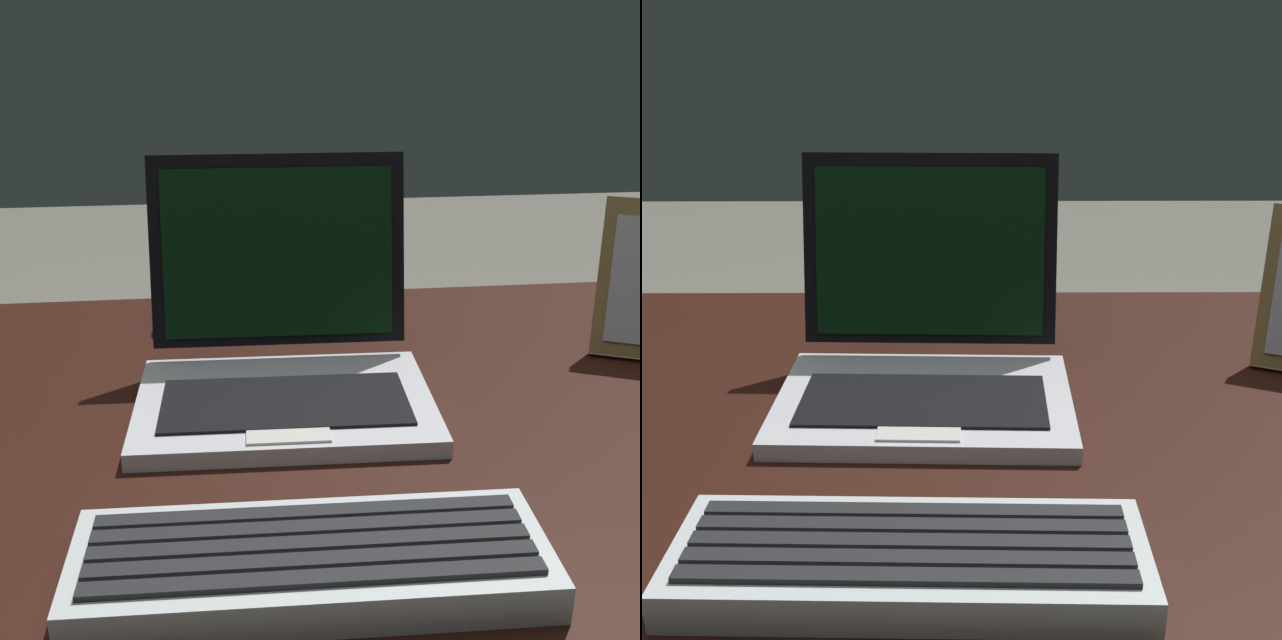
# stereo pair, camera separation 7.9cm
# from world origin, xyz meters

# --- Properties ---
(desk) EXTENTS (1.41, 0.69, 0.72)m
(desk) POSITION_xyz_m (0.00, 0.00, 0.63)
(desk) COLOR black
(desk) RESTS_ON ground
(laptop_front) EXTENTS (0.29, 0.25, 0.22)m
(laptop_front) POSITION_xyz_m (-0.04, 0.04, 0.76)
(laptop_front) COLOR #B8B8BF
(laptop_front) RESTS_ON desk
(external_keyboard) EXTENTS (0.32, 0.12, 0.03)m
(external_keyboard) POSITION_xyz_m (-0.04, -0.25, 0.73)
(external_keyboard) COLOR #B3BABD
(external_keyboard) RESTS_ON desk
(coffee_mug) EXTENTS (0.12, 0.08, 0.10)m
(coffee_mug) POSITION_xyz_m (-0.11, 0.26, 0.77)
(coffee_mug) COLOR black
(coffee_mug) RESTS_ON desk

